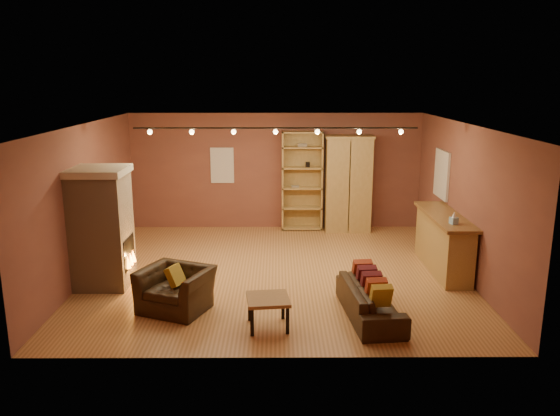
{
  "coord_description": "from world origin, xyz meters",
  "views": [
    {
      "loc": [
        0.03,
        -9.82,
        3.62
      ],
      "look_at": [
        0.08,
        0.2,
        1.22
      ],
      "focal_mm": 35.0,
      "sensor_mm": 36.0,
      "label": 1
    }
  ],
  "objects_px": {
    "bar_counter": "(443,242)",
    "loveseat": "(370,294)",
    "coffee_table": "(268,302)",
    "bookcase": "(302,180)",
    "armoire": "(348,183)",
    "fireplace": "(102,227)",
    "armchair": "(176,282)"
  },
  "relations": [
    {
      "from": "armoire",
      "to": "armchair",
      "type": "bearing_deg",
      "value": -125.45
    },
    {
      "from": "bookcase",
      "to": "coffee_table",
      "type": "height_order",
      "value": "bookcase"
    },
    {
      "from": "armoire",
      "to": "bookcase",
      "type": "bearing_deg",
      "value": 171.31
    },
    {
      "from": "bookcase",
      "to": "armchair",
      "type": "height_order",
      "value": "bookcase"
    },
    {
      "from": "fireplace",
      "to": "bookcase",
      "type": "bearing_deg",
      "value": 45.44
    },
    {
      "from": "bar_counter",
      "to": "loveseat",
      "type": "distance_m",
      "value": 2.74
    },
    {
      "from": "armoire",
      "to": "fireplace",
      "type": "bearing_deg",
      "value": -143.23
    },
    {
      "from": "loveseat",
      "to": "armoire",
      "type": "bearing_deg",
      "value": -8.7
    },
    {
      "from": "bar_counter",
      "to": "bookcase",
      "type": "bearing_deg",
      "value": 130.71
    },
    {
      "from": "armoire",
      "to": "bar_counter",
      "type": "xyz_separation_m",
      "value": [
        1.48,
        -2.82,
        -0.6
      ]
    },
    {
      "from": "fireplace",
      "to": "bookcase",
      "type": "distance_m",
      "value": 5.23
    },
    {
      "from": "loveseat",
      "to": "coffee_table",
      "type": "bearing_deg",
      "value": 96.95
    },
    {
      "from": "coffee_table",
      "to": "bookcase",
      "type": "bearing_deg",
      "value": 82.32
    },
    {
      "from": "armchair",
      "to": "fireplace",
      "type": "bearing_deg",
      "value": 165.51
    },
    {
      "from": "armchair",
      "to": "coffee_table",
      "type": "bearing_deg",
      "value": -1.26
    },
    {
      "from": "fireplace",
      "to": "loveseat",
      "type": "relative_size",
      "value": 1.16
    },
    {
      "from": "armchair",
      "to": "coffee_table",
      "type": "relative_size",
      "value": 1.8
    },
    {
      "from": "armoire",
      "to": "bar_counter",
      "type": "distance_m",
      "value": 3.24
    },
    {
      "from": "fireplace",
      "to": "bar_counter",
      "type": "xyz_separation_m",
      "value": [
        6.24,
        0.73,
        -0.5
      ]
    },
    {
      "from": "fireplace",
      "to": "loveseat",
      "type": "distance_m",
      "value": 4.76
    },
    {
      "from": "fireplace",
      "to": "bar_counter",
      "type": "bearing_deg",
      "value": 6.7
    },
    {
      "from": "armchair",
      "to": "bookcase",
      "type": "bearing_deg",
      "value": 87.57
    },
    {
      "from": "fireplace",
      "to": "armchair",
      "type": "height_order",
      "value": "fireplace"
    },
    {
      "from": "bar_counter",
      "to": "coffee_table",
      "type": "bearing_deg",
      "value": -143.33
    },
    {
      "from": "bar_counter",
      "to": "loveseat",
      "type": "relative_size",
      "value": 1.25
    },
    {
      "from": "bookcase",
      "to": "armchair",
      "type": "relative_size",
      "value": 1.95
    },
    {
      "from": "armchair",
      "to": "coffee_table",
      "type": "height_order",
      "value": "armchair"
    },
    {
      "from": "bookcase",
      "to": "armoire",
      "type": "xyz_separation_m",
      "value": [
        1.09,
        -0.17,
        -0.06
      ]
    },
    {
      "from": "bookcase",
      "to": "coffee_table",
      "type": "distance_m",
      "value": 5.56
    },
    {
      "from": "fireplace",
      "to": "coffee_table",
      "type": "bearing_deg",
      "value": -30.54
    },
    {
      "from": "armchair",
      "to": "armoire",
      "type": "bearing_deg",
      "value": 76.82
    },
    {
      "from": "fireplace",
      "to": "bar_counter",
      "type": "distance_m",
      "value": 6.3
    }
  ]
}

